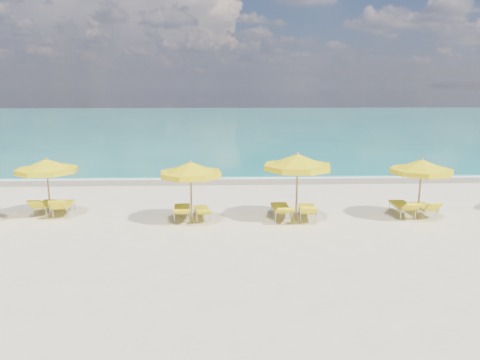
{
  "coord_description": "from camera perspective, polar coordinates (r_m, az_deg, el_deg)",
  "views": [
    {
      "loc": [
        -0.74,
        -17.02,
        4.94
      ],
      "look_at": [
        0.0,
        1.5,
        1.2
      ],
      "focal_mm": 35.0,
      "sensor_mm": 36.0,
      "label": 1
    }
  ],
  "objects": [
    {
      "name": "umbrella_5",
      "position": [
        18.54,
        21.25,
        1.47
      ],
      "size": [
        2.66,
        2.66,
        2.33
      ],
      "rotation": [
        0.0,
        0.0,
        -0.17
      ],
      "color": "#9D754E",
      "rests_on": "ground"
    },
    {
      "name": "umbrella_3",
      "position": [
        16.86,
        -6.04,
        1.24
      ],
      "size": [
        2.83,
        2.83,
        2.32
      ],
      "rotation": [
        0.0,
        0.0,
        -0.27
      ],
      "color": "#9D754E",
      "rests_on": "ground"
    },
    {
      "name": "wet_sand_band",
      "position": [
        24.92,
        -0.54,
        -0.02
      ],
      "size": [
        120.0,
        2.6,
        0.01
      ],
      "primitive_type": "cube",
      "color": "tan",
      "rests_on": "ground"
    },
    {
      "name": "lounger_4_right",
      "position": [
        17.85,
        8.18,
        -4.02
      ],
      "size": [
        0.82,
        1.92,
        0.77
      ],
      "rotation": [
        0.0,
        0.0,
        -0.12
      ],
      "color": "#A5A8AD",
      "rests_on": "ground"
    },
    {
      "name": "whitecap_far",
      "position": [
        42.23,
        9.7,
        4.54
      ],
      "size": [
        18.0,
        0.3,
        0.05
      ],
      "primitive_type": "cube",
      "color": "white",
      "rests_on": "ground"
    },
    {
      "name": "umbrella_2",
      "position": [
        18.98,
        -22.52,
        1.54
      ],
      "size": [
        2.79,
        2.79,
        2.31
      ],
      "rotation": [
        0.0,
        0.0,
        -0.26
      ],
      "color": "#9D754E",
      "rests_on": "ground"
    },
    {
      "name": "lounger_4_left",
      "position": [
        17.82,
        5.03,
        -3.95
      ],
      "size": [
        0.69,
        1.99,
        0.75
      ],
      "rotation": [
        0.0,
        0.0,
        0.03
      ],
      "color": "#A5A8AD",
      "rests_on": "ground"
    },
    {
      "name": "whitecap_near",
      "position": [
        34.77,
        -10.99,
        3.04
      ],
      "size": [
        14.0,
        0.36,
        0.05
      ],
      "primitive_type": "cube",
      "color": "white",
      "rests_on": "ground"
    },
    {
      "name": "lounger_2_right",
      "position": [
        19.58,
        -20.69,
        -3.29
      ],
      "size": [
        0.75,
        1.84,
        0.82
      ],
      "rotation": [
        0.0,
        0.0,
        0.08
      ],
      "color": "#A5A8AD",
      "rests_on": "ground"
    },
    {
      "name": "lounger_3_right",
      "position": [
        17.78,
        -4.65,
        -4.11
      ],
      "size": [
        0.76,
        1.72,
        0.62
      ],
      "rotation": [
        0.0,
        0.0,
        0.14
      ],
      "color": "#A5A8AD",
      "rests_on": "ground"
    },
    {
      "name": "umbrella_4",
      "position": [
        17.2,
        7.02,
        2.14
      ],
      "size": [
        2.99,
        2.99,
        2.57
      ],
      "rotation": [
        0.0,
        0.0,
        0.2
      ],
      "color": "#9D754E",
      "rests_on": "ground"
    },
    {
      "name": "lounger_5_left",
      "position": [
        19.22,
        19.21,
        -3.43
      ],
      "size": [
        0.67,
        1.93,
        0.78
      ],
      "rotation": [
        0.0,
        0.0,
        -0.01
      ],
      "color": "#A5A8AD",
      "rests_on": "ground"
    },
    {
      "name": "ground_plane",
      "position": [
        17.73,
        0.19,
        -4.76
      ],
      "size": [
        120.0,
        120.0,
        0.0
      ],
      "primitive_type": "plane",
      "color": "beige"
    },
    {
      "name": "ocean",
      "position": [
        65.21,
        -1.65,
        7.07
      ],
      "size": [
        120.0,
        80.0,
        0.3
      ],
      "primitive_type": "cube",
      "color": "#147269",
      "rests_on": "ground"
    },
    {
      "name": "lounger_2_left",
      "position": [
        20.01,
        -22.69,
        -3.17
      ],
      "size": [
        0.6,
        1.68,
        0.78
      ],
      "rotation": [
        0.0,
        0.0,
        -0.02
      ],
      "color": "#A5A8AD",
      "rests_on": "ground"
    },
    {
      "name": "lounger_5_right",
      "position": [
        19.53,
        21.54,
        -3.44
      ],
      "size": [
        0.58,
        1.64,
        0.74
      ],
      "rotation": [
        0.0,
        0.0,
        0.02
      ],
      "color": "#A5A8AD",
      "rests_on": "ground"
    },
    {
      "name": "lounger_3_left",
      "position": [
        17.81,
        -7.07,
        -4.05
      ],
      "size": [
        0.73,
        1.92,
        0.7
      ],
      "rotation": [
        0.0,
        0.0,
        0.07
      ],
      "color": "#A5A8AD",
      "rests_on": "ground"
    },
    {
      "name": "foam_line",
      "position": [
        25.71,
        -0.6,
        0.33
      ],
      "size": [
        120.0,
        1.2,
        0.03
      ],
      "primitive_type": "cube",
      "color": "white",
      "rests_on": "ground"
    }
  ]
}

